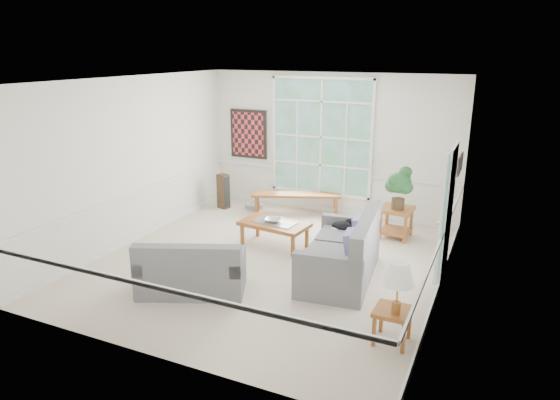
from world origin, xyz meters
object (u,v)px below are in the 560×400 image
Objects in this scene: loveseat_front at (191,265)px; end_table at (396,223)px; side_table at (392,326)px; loveseat_right at (340,246)px; coffee_table at (274,234)px.

end_table is (2.27, 3.45, -0.12)m from loveseat_front.
loveseat_front is at bearing 177.37° from side_table.
side_table is at bearing -58.66° from loveseat_right.
coffee_table is (-1.48, 0.74, -0.29)m from loveseat_right.
side_table is at bearing -25.45° from loveseat_front.
loveseat_front is at bearing -123.28° from end_table.
loveseat_front is 3.43× the size of side_table.
coffee_table is at bearing 57.44° from loveseat_front.
loveseat_right is 1.68m from coffee_table.
side_table is at bearing -78.61° from end_table.
end_table reaches higher than side_table.
side_table is (1.15, -1.48, -0.30)m from loveseat_right.
side_table is (2.63, -2.23, -0.00)m from coffee_table.
coffee_table is at bearing 146.86° from loveseat_right.
end_table reaches higher than coffee_table.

